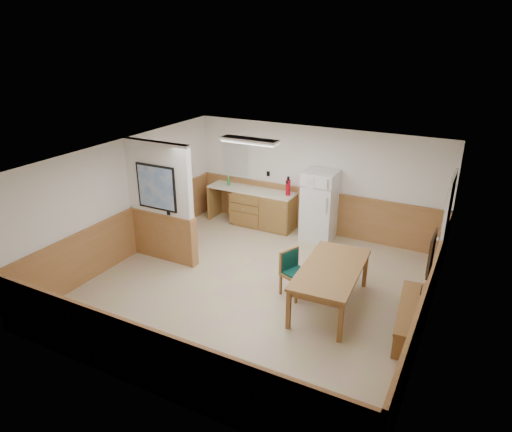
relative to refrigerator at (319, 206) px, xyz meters
The scene contains 20 objects.
ground 2.76m from the refrigerator, 95.69° to the right, with size 6.00×6.00×0.00m, color #C4A98D.
ceiling 3.14m from the refrigerator, 95.69° to the right, with size 6.00×6.00×0.02m, color white.
back_wall 0.64m from the refrigerator, 125.31° to the left, with size 6.00×0.02×2.50m, color white.
right_wall 3.82m from the refrigerator, 43.85° to the right, with size 0.02×6.00×2.50m, color white.
left_wall 4.21m from the refrigerator, 141.13° to the right, with size 0.02×6.00×2.50m, color white.
wainscot_back 0.53m from the refrigerator, 126.82° to the left, with size 6.00×0.04×1.00m, color #AF7046.
wainscot_right 3.79m from the refrigerator, 44.06° to the right, with size 0.04×6.00×1.00m, color #AF7046.
wainscot_left 4.19m from the refrigerator, 140.95° to the right, with size 0.04×6.00×1.00m, color #AF7046.
partition_wall 3.52m from the refrigerator, 135.89° to the right, with size 1.50×0.20×2.50m.
kitchen_counter 1.51m from the refrigerator, behind, with size 2.20×0.61×1.00m.
exterior_door 2.81m from the refrigerator, 15.11° to the right, with size 0.07×1.02×2.15m.
kitchen_window 2.50m from the refrigerator, behind, with size 0.80×0.04×1.00m.
wall_painting 4.06m from the refrigerator, 47.30° to the right, with size 0.04×0.50×0.60m.
fluorescent_fixture 2.37m from the refrigerator, 128.62° to the right, with size 1.20×0.30×0.09m.
refrigerator is the anchor object (origin of this frame).
dining_table 2.81m from the refrigerator, 65.71° to the right, with size 1.07×1.98×0.75m.
dining_bench 3.68m from the refrigerator, 46.60° to the right, with size 0.51×1.67×0.45m.
dining_chair 2.51m from the refrigerator, 80.42° to the right, with size 0.73×0.62×0.85m.
fire_extinguisher 0.87m from the refrigerator, behind, with size 0.13×0.13×0.45m.
soap_bottle 2.42m from the refrigerator, behind, with size 0.06×0.06×0.20m, color green.
Camera 1 is at (3.42, -6.54, 4.47)m, focal length 32.00 mm.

